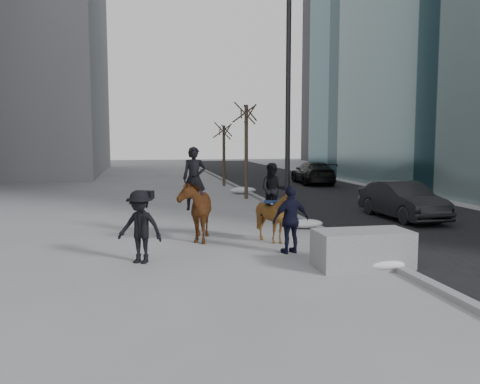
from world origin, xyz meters
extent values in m
plane|color=gray|center=(0.00, 0.00, 0.00)|extent=(120.00, 120.00, 0.00)
cube|color=black|center=(7.00, 10.00, 0.01)|extent=(8.00, 90.00, 0.01)
cube|color=gray|center=(3.00, 10.00, 0.06)|extent=(0.25, 90.00, 0.12)
cube|color=gray|center=(2.31, -1.76, 0.44)|extent=(2.18, 1.10, 0.87)
imported|color=black|center=(6.79, 4.60, 0.70)|extent=(1.69, 4.30, 1.39)
imported|color=black|center=(8.36, 19.20, 0.74)|extent=(2.45, 5.22, 1.47)
imported|color=#4B2A0F|center=(-1.15, 2.23, 0.89)|extent=(1.22, 2.22, 1.79)
imported|color=black|center=(-1.15, 2.38, 1.80)|extent=(0.73, 0.53, 1.87)
cube|color=#0E1536|center=(-1.15, 2.38, 1.41)|extent=(0.55, 0.62, 0.06)
imported|color=#4A2B0E|center=(1.04, 1.40, 0.75)|extent=(1.61, 1.70, 1.49)
imported|color=black|center=(1.04, 1.55, 1.50)|extent=(0.92, 0.82, 1.55)
cube|color=#101D3E|center=(1.04, 1.55, 1.17)|extent=(0.65, 0.70, 0.06)
imported|color=black|center=(1.11, -0.02, 0.88)|extent=(1.10, 0.65, 1.75)
cylinder|color=#C5590B|center=(1.06, 0.53, 1.15)|extent=(0.04, 0.18, 0.07)
imported|color=black|center=(-2.73, -0.35, 0.88)|extent=(1.31, 1.10, 1.75)
cube|color=black|center=(-2.58, -0.10, 1.62)|extent=(0.42, 0.36, 0.20)
cylinder|color=black|center=(2.60, 5.45, 4.50)|extent=(0.18, 0.18, 9.00)
ellipsoid|color=silver|center=(2.70, -1.98, 0.16)|extent=(1.29, 0.82, 0.33)
ellipsoid|color=silver|center=(2.70, 7.79, 0.18)|extent=(1.44, 0.92, 0.37)
ellipsoid|color=silver|center=(2.70, 3.48, 0.14)|extent=(1.13, 0.72, 0.29)
ellipsoid|color=silver|center=(2.70, 14.29, 0.18)|extent=(1.43, 0.91, 0.36)
camera|label=1|loc=(-2.66, -12.53, 2.98)|focal=38.00mm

